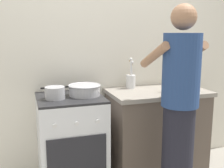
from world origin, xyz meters
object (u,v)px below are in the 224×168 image
Objects in this scene: utensil_crock at (131,80)px; person at (179,110)px; stove_range at (71,143)px; pot at (55,93)px; spice_bottle at (164,88)px; mixing_bowl at (85,90)px; oil_bottle at (180,80)px.

utensil_crock is 0.80m from person.
stove_range is at bearing 143.31° from person.
stove_range is 0.53m from pot.
stove_range is 3.68× the size of pot.
stove_range is 9.64× the size of spice_bottle.
person reaches higher than spice_bottle.
utensil_crock is at bearing 18.73° from mixing_bowl.
person reaches higher than oil_bottle.
pot is at bearing -162.07° from stove_range.
utensil_crock reaches higher than spice_bottle.
mixing_bowl is at bearing 178.83° from oil_bottle.
pot reaches higher than stove_range.
pot is 0.80× the size of mixing_bowl.
stove_range is at bearing 179.29° from oil_bottle.
pot reaches higher than mixing_bowl.
utensil_crock is 0.38m from spice_bottle.
utensil_crock is at bearing 15.57° from stove_range.
utensil_crock is (0.68, 0.19, 0.54)m from stove_range.
stove_range is 1.05m from spice_bottle.
pot is 0.85m from utensil_crock.
stove_range is 1.27m from oil_bottle.
utensil_crock reaches higher than oil_bottle.
pot is at bearing -178.61° from oil_bottle.
oil_bottle reaches higher than mixing_bowl.
person reaches higher than mixing_bowl.
spice_bottle is at bearing -49.29° from utensil_crock.
oil_bottle reaches higher than pot.
oil_bottle is (0.47, -0.20, 0.00)m from utensil_crock.
spice_bottle is (0.92, -0.09, 0.50)m from stove_range.
stove_range is at bearing 174.15° from spice_bottle.
oil_bottle is (1.29, 0.03, 0.04)m from pot.
person reaches higher than utensil_crock.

